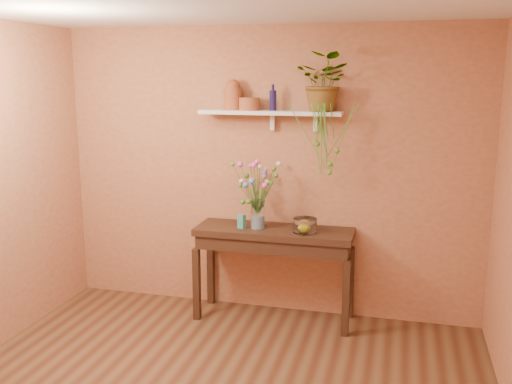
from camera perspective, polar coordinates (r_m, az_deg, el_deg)
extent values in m
cube|color=#B87A50|center=(5.37, 1.21, 1.99)|extent=(4.00, 0.04, 2.70)
cube|color=#3A1F16|center=(5.21, 1.83, -4.01)|extent=(1.44, 0.46, 0.06)
cube|color=#3A1F16|center=(5.24, 1.82, -4.98)|extent=(1.38, 0.43, 0.12)
cube|color=#3A1F16|center=(5.38, -5.96, -9.17)|extent=(0.06, 0.06, 0.69)
cube|color=#3A1F16|center=(5.09, 9.00, -10.51)|extent=(0.06, 0.06, 0.69)
cube|color=#3A1F16|center=(5.73, -4.55, -7.80)|extent=(0.06, 0.06, 0.69)
cube|color=#3A1F16|center=(5.46, 9.43, -8.94)|extent=(0.06, 0.06, 0.69)
cube|color=white|center=(5.16, 1.45, 7.98)|extent=(1.30, 0.24, 0.04)
cube|color=white|center=(5.26, 1.68, 7.04)|extent=(0.04, 0.05, 0.15)
cube|color=white|center=(5.19, 6.02, 6.91)|extent=(0.04, 0.05, 0.15)
cylinder|color=#AE5532|center=(5.28, -2.33, 9.31)|extent=(0.18, 0.18, 0.20)
sphere|color=#AE5532|center=(5.27, -2.34, 10.52)|extent=(0.13, 0.13, 0.13)
cylinder|color=#AE5532|center=(5.19, -0.67, 8.82)|extent=(0.24, 0.24, 0.11)
cylinder|color=#191340|center=(5.16, 1.71, 9.16)|extent=(0.07, 0.07, 0.18)
cylinder|color=#191340|center=(5.16, 1.72, 10.44)|extent=(0.03, 0.03, 0.05)
imported|color=#467D22|center=(5.06, 6.95, 10.90)|extent=(0.56, 0.52, 0.51)
cylinder|color=#467D22|center=(4.90, 8.64, 5.30)|extent=(0.19, 0.09, 0.60)
cylinder|color=#43952F|center=(4.90, 6.15, 6.75)|extent=(0.05, 0.10, 0.36)
cylinder|color=#43952F|center=(4.95, 6.03, 5.47)|extent=(0.08, 0.06, 0.59)
cylinder|color=#467D22|center=(4.92, 6.99, 7.03)|extent=(0.05, 0.11, 0.31)
cylinder|color=#43952F|center=(4.89, 6.98, 5.67)|extent=(0.01, 0.17, 0.54)
cylinder|color=#43952F|center=(4.90, 6.83, 7.01)|extent=(0.01, 0.09, 0.31)
cylinder|color=#467D22|center=(4.92, 6.54, 5.24)|extent=(0.01, 0.11, 0.62)
cylinder|color=#43952F|center=(4.90, 6.40, 6.26)|extent=(0.13, 0.12, 0.45)
cylinder|color=#43952F|center=(4.93, 7.00, 5.14)|extent=(0.06, 0.09, 0.64)
cylinder|color=#467D22|center=(4.92, 8.63, 5.97)|extent=(0.29, 0.08, 0.49)
cylinder|color=#43952F|center=(4.92, 6.66, 6.20)|extent=(0.10, 0.05, 0.46)
cylinder|color=#43952F|center=(4.94, 6.40, 6.73)|extent=(0.07, 0.03, 0.37)
cylinder|color=#467D22|center=(4.96, 7.64, 7.05)|extent=(0.03, 0.08, 0.31)
cylinder|color=#43952F|center=(4.99, 5.12, 5.66)|extent=(0.34, 0.10, 0.57)
sphere|color=#467D22|center=(4.97, 7.44, 2.77)|extent=(0.05, 0.05, 0.05)
sphere|color=#467D22|center=(4.99, 7.37, 1.95)|extent=(0.05, 0.05, 0.05)
sphere|color=#467D22|center=(4.90, 8.13, 4.12)|extent=(0.05, 0.05, 0.05)
sphere|color=#467D22|center=(4.97, 6.16, 4.80)|extent=(0.05, 0.05, 0.05)
cylinder|color=white|center=(5.18, 0.18, -2.26)|extent=(0.13, 0.13, 0.26)
cylinder|color=silver|center=(5.20, 0.18, -2.98)|extent=(0.12, 0.12, 0.13)
cylinder|color=#386B28|center=(5.09, -0.11, -0.53)|extent=(0.03, 0.12, 0.31)
sphere|color=#4477C9|center=(5.01, -0.40, 1.06)|extent=(0.05, 0.05, 0.05)
cylinder|color=#386B28|center=(5.07, 0.15, 0.43)|extent=(0.03, 0.12, 0.49)
sphere|color=#EA4DB1|center=(4.97, 0.12, 3.05)|extent=(0.04, 0.04, 0.04)
cylinder|color=#386B28|center=(5.08, 0.28, 0.20)|extent=(0.05, 0.11, 0.44)
sphere|color=white|center=(4.99, 0.38, 2.56)|extent=(0.04, 0.04, 0.04)
cylinder|color=#386B28|center=(5.10, 0.52, -0.73)|extent=(0.09, 0.09, 0.27)
sphere|color=#EA4DB1|center=(5.03, 0.87, 0.65)|extent=(0.05, 0.05, 0.05)
cylinder|color=#386B28|center=(5.10, 1.09, -0.23)|extent=(0.18, 0.04, 0.36)
sphere|color=#467D22|center=(5.03, 2.03, 1.67)|extent=(0.04, 0.04, 0.04)
cylinder|color=#386B28|center=(5.14, 0.64, -0.53)|extent=(0.09, 0.01, 0.29)
sphere|color=white|center=(5.10, 1.11, 1.04)|extent=(0.04, 0.04, 0.04)
cylinder|color=#386B28|center=(5.13, 0.60, 0.08)|extent=(0.08, 0.02, 0.40)
sphere|color=#EA4DB1|center=(5.09, 1.02, 2.27)|extent=(0.03, 0.03, 0.03)
cylinder|color=#386B28|center=(5.14, 0.83, -0.60)|extent=(0.12, 0.03, 0.28)
sphere|color=olive|center=(5.11, 1.49, 0.89)|extent=(0.05, 0.05, 0.05)
cylinder|color=#386B28|center=(5.15, 0.98, 0.13)|extent=(0.14, 0.08, 0.40)
sphere|color=olive|center=(5.14, 1.79, 2.36)|extent=(0.04, 0.04, 0.04)
cylinder|color=#386B28|center=(5.20, 1.24, 0.40)|extent=(0.15, 0.19, 0.44)
sphere|color=white|center=(5.23, 2.29, 2.85)|extent=(0.05, 0.05, 0.05)
cylinder|color=#386B28|center=(5.20, 0.53, -0.06)|extent=(0.03, 0.15, 0.35)
sphere|color=#4477C9|center=(5.24, 0.88, 1.94)|extent=(0.05, 0.05, 0.05)
cylinder|color=#386B28|center=(5.20, 0.53, -0.24)|extent=(0.04, 0.14, 0.32)
sphere|color=#EA4DB1|center=(5.23, 0.88, 1.58)|extent=(0.05, 0.05, 0.05)
cylinder|color=#386B28|center=(5.23, -0.03, -0.55)|extent=(0.08, 0.16, 0.25)
sphere|color=white|center=(5.29, -0.22, 0.95)|extent=(0.05, 0.05, 0.05)
cylinder|color=#386B28|center=(5.19, -0.19, 0.28)|extent=(0.10, 0.11, 0.41)
sphere|color=#EA4DB1|center=(5.22, -0.56, 2.61)|extent=(0.05, 0.05, 0.05)
cylinder|color=#386B28|center=(5.23, -0.39, -0.20)|extent=(0.14, 0.16, 0.32)
sphere|color=#467D22|center=(5.29, -0.94, 1.64)|extent=(0.05, 0.05, 0.05)
cylinder|color=#386B28|center=(5.17, -0.12, -0.49)|extent=(0.07, 0.04, 0.29)
sphere|color=white|center=(5.16, -0.42, 1.10)|extent=(0.06, 0.06, 0.06)
cylinder|color=#386B28|center=(5.15, -0.71, 0.34)|extent=(0.17, 0.01, 0.44)
sphere|color=#EA4DB1|center=(5.13, -1.60, 2.78)|extent=(0.05, 0.05, 0.05)
cylinder|color=#386B28|center=(5.15, -1.09, 0.34)|extent=(0.24, 0.03, 0.44)
sphere|color=olive|center=(5.13, -2.37, 2.78)|extent=(0.04, 0.04, 0.04)
cylinder|color=#386B28|center=(5.15, -0.71, -0.71)|extent=(0.16, 0.05, 0.26)
sphere|color=olive|center=(5.13, -1.60, 0.67)|extent=(0.04, 0.04, 0.04)
cylinder|color=#386B28|center=(5.13, -0.64, -0.50)|extent=(0.14, 0.08, 0.30)
sphere|color=white|center=(5.08, -1.48, 1.11)|extent=(0.04, 0.04, 0.04)
cylinder|color=#386B28|center=(5.08, -0.43, -0.71)|extent=(0.07, 0.16, 0.29)
sphere|color=#4477C9|center=(4.99, -1.05, 0.71)|extent=(0.05, 0.05, 0.05)
cylinder|color=#386B28|center=(5.07, -0.02, 0.27)|extent=(0.01, 0.13, 0.46)
sphere|color=#EA4DB1|center=(4.98, -0.22, 2.72)|extent=(0.05, 0.05, 0.05)
sphere|color=#467D22|center=(5.29, 0.50, -1.18)|extent=(0.05, 0.05, 0.05)
sphere|color=#467D22|center=(5.04, -0.77, -0.98)|extent=(0.05, 0.05, 0.05)
sphere|color=#467D22|center=(5.18, -1.33, -1.00)|extent=(0.05, 0.05, 0.05)
sphere|color=#467D22|center=(5.23, 0.13, -0.77)|extent=(0.05, 0.05, 0.05)
sphere|color=#467D22|center=(5.26, 1.00, -0.10)|extent=(0.05, 0.05, 0.05)
sphere|color=#467D22|center=(5.26, 0.02, -0.07)|extent=(0.05, 0.05, 0.05)
cylinder|color=white|center=(5.08, 4.93, -3.36)|extent=(0.21, 0.21, 0.13)
cylinder|color=white|center=(5.10, 4.92, -3.99)|extent=(0.21, 0.21, 0.01)
sphere|color=gold|center=(5.07, 4.85, -3.59)|extent=(0.08, 0.08, 0.08)
cube|color=teal|center=(5.20, -1.46, -2.97)|extent=(0.08, 0.07, 0.13)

